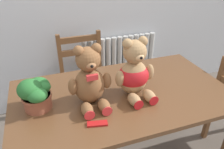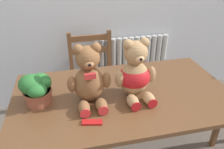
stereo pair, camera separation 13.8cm
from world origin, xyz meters
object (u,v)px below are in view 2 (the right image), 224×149
object	(u,v)px
wooden_chair_behind	(93,78)
teddy_bear_left	(89,78)
potted_plant	(36,88)
teddy_bear_right	(135,74)
chocolate_bar	(92,122)

from	to	relation	value
wooden_chair_behind	teddy_bear_left	bearing A→B (deg)	81.35
wooden_chair_behind	potted_plant	distance (m)	0.97
potted_plant	wooden_chair_behind	bearing A→B (deg)	59.06
teddy_bear_left	teddy_bear_right	distance (m)	0.30
teddy_bear_right	potted_plant	xyz separation A→B (m)	(-0.63, 0.05, -0.05)
teddy_bear_right	wooden_chair_behind	bearing A→B (deg)	-81.32
teddy_bear_right	chocolate_bar	distance (m)	0.41
potted_plant	chocolate_bar	world-z (taller)	potted_plant
wooden_chair_behind	chocolate_bar	world-z (taller)	wooden_chair_behind
potted_plant	teddy_bear_left	bearing A→B (deg)	-9.78
wooden_chair_behind	potted_plant	xyz separation A→B (m)	(-0.45, -0.75, 0.42)
chocolate_bar	wooden_chair_behind	bearing A→B (deg)	82.11
teddy_bear_left	chocolate_bar	bearing A→B (deg)	83.95
teddy_bear_left	teddy_bear_right	bearing A→B (deg)	179.79
wooden_chair_behind	chocolate_bar	size ratio (longest dim) A/B	7.89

